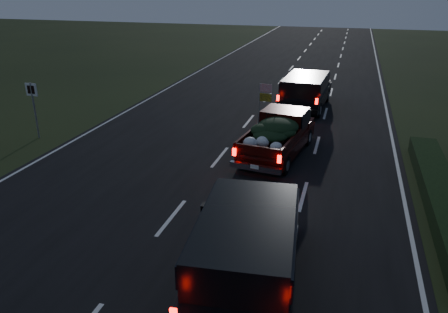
% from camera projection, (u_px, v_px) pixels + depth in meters
% --- Properties ---
extents(ground, '(120.00, 120.00, 0.00)m').
position_uv_depth(ground, '(171.00, 218.00, 12.97)').
color(ground, black).
rests_on(ground, ground).
extents(road_asphalt, '(14.00, 120.00, 0.02)m').
position_uv_depth(road_asphalt, '(171.00, 218.00, 12.97)').
color(road_asphalt, black).
rests_on(road_asphalt, ground).
extents(hedge_row, '(1.00, 10.00, 0.60)m').
position_uv_depth(hedge_row, '(442.00, 198.00, 13.51)').
color(hedge_row, black).
rests_on(hedge_row, ground).
extents(route_sign, '(0.55, 0.08, 2.50)m').
position_uv_depth(route_sign, '(33.00, 102.00, 19.02)').
color(route_sign, gray).
rests_on(route_sign, ground).
extents(pickup_truck, '(2.47, 5.04, 2.54)m').
position_uv_depth(pickup_truck, '(278.00, 132.00, 17.36)').
color(pickup_truck, '#340A07').
rests_on(pickup_truck, ground).
extents(lead_suv, '(2.46, 5.28, 1.48)m').
position_uv_depth(lead_suv, '(306.00, 88.00, 23.77)').
color(lead_suv, black).
rests_on(lead_suv, ground).
extents(rear_suv, '(2.75, 5.37, 1.49)m').
position_uv_depth(rear_suv, '(247.00, 243.00, 9.70)').
color(rear_suv, black).
rests_on(rear_suv, ground).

